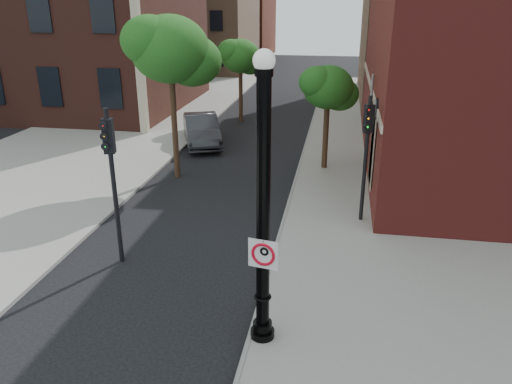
% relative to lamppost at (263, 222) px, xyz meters
% --- Properties ---
extents(ground, '(120.00, 120.00, 0.00)m').
position_rel_lamppost_xyz_m(ground, '(-2.33, -0.28, -2.91)').
color(ground, black).
rests_on(ground, ground).
extents(sidewalk_right, '(8.00, 60.00, 0.12)m').
position_rel_lamppost_xyz_m(sidewalk_right, '(3.67, 9.72, -2.85)').
color(sidewalk_right, gray).
rests_on(sidewalk_right, ground).
extents(sidewalk_left, '(10.00, 50.00, 0.12)m').
position_rel_lamppost_xyz_m(sidewalk_left, '(-11.33, 17.72, -2.85)').
color(sidewalk_left, gray).
rests_on(sidewalk_left, ground).
extents(curb_edge, '(0.10, 60.00, 0.14)m').
position_rel_lamppost_xyz_m(curb_edge, '(-0.28, 9.72, -2.84)').
color(curb_edge, gray).
rests_on(curb_edge, ground).
extents(bg_building_tan_a, '(12.00, 12.00, 12.00)m').
position_rel_lamppost_xyz_m(bg_building_tan_a, '(-14.33, 43.72, 3.09)').
color(bg_building_tan_a, '#926D4F').
rests_on(bg_building_tan_a, ground).
extents(bg_building_red, '(12.00, 12.00, 10.00)m').
position_rel_lamppost_xyz_m(bg_building_red, '(-14.33, 57.72, 2.09)').
color(bg_building_red, maroon).
rests_on(bg_building_red, ground).
extents(lamppost, '(0.53, 0.53, 6.30)m').
position_rel_lamppost_xyz_m(lamppost, '(0.00, 0.00, 0.00)').
color(lamppost, black).
rests_on(lamppost, ground).
extents(no_parking_sign, '(0.64, 0.16, 0.64)m').
position_rel_lamppost_xyz_m(no_parking_sign, '(0.03, -0.16, -0.64)').
color(no_parking_sign, white).
rests_on(no_parking_sign, ground).
extents(parked_car, '(3.22, 5.00, 1.56)m').
position_rel_lamppost_xyz_m(parked_car, '(-5.65, 15.28, -2.13)').
color(parked_car, '#292A2E').
rests_on(parked_car, ground).
extents(traffic_signal_left, '(0.33, 0.39, 4.49)m').
position_rel_lamppost_xyz_m(traffic_signal_left, '(-4.60, 2.87, 0.11)').
color(traffic_signal_left, black).
rests_on(traffic_signal_left, ground).
extents(traffic_signal_right, '(0.34, 0.38, 4.31)m').
position_rel_lamppost_xyz_m(traffic_signal_right, '(2.29, 6.77, -0.00)').
color(traffic_signal_right, black).
rests_on(traffic_signal_right, ground).
extents(utility_pole, '(0.09, 0.09, 4.59)m').
position_rel_lamppost_xyz_m(utility_pole, '(2.47, 9.58, -0.61)').
color(utility_pole, '#999999').
rests_on(utility_pole, ground).
extents(street_tree_a, '(3.66, 3.31, 6.59)m').
position_rel_lamppost_xyz_m(street_tree_a, '(-5.27, 10.25, 2.30)').
color(street_tree_a, '#342414').
rests_on(street_tree_a, ground).
extents(street_tree_b, '(2.74, 2.47, 4.93)m').
position_rel_lamppost_xyz_m(street_tree_b, '(-4.62, 20.70, 0.98)').
color(street_tree_b, '#342414').
rests_on(street_tree_b, ground).
extents(street_tree_c, '(2.53, 2.29, 4.56)m').
position_rel_lamppost_xyz_m(street_tree_c, '(0.85, 12.23, 0.68)').
color(street_tree_c, '#342414').
rests_on(street_tree_c, ground).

